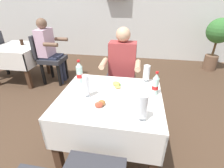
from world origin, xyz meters
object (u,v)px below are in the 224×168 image
seated_diner_far (122,69)px  plate_near_camera (99,107)px  chair_far_diner_seat (120,76)px  plate_far_diner (117,86)px  background_chair_right (48,56)px  background_dining_table (19,55)px  main_dining_table (110,110)px  potted_plant_corner (218,36)px  beer_glass_middle (86,87)px  background_table_tumbler (22,42)px  beer_glass_left (146,74)px  beer_glass_right (142,108)px  cola_bottle_secondary (155,85)px  cola_bottle_primary (80,73)px

seated_diner_far → plate_near_camera: seated_diner_far is taller
chair_far_diner_seat → plate_far_diner: (0.04, -0.66, 0.19)m
plate_near_camera → background_chair_right: (-1.47, 1.74, -0.19)m
background_dining_table → seated_diner_far: bearing=-19.8°
chair_far_diner_seat → plate_far_diner: size_ratio=4.08×
main_dining_table → plate_far_diner: plate_far_diner is taller
background_dining_table → potted_plant_corner: size_ratio=0.72×
plate_near_camera → beer_glass_middle: bearing=133.2°
plate_near_camera → potted_plant_corner: 3.62m
plate_far_diner → potted_plant_corner: bearing=53.2°
beer_glass_middle → background_table_tumbler: (-1.89, 1.66, -0.06)m
potted_plant_corner → beer_glass_left: bearing=-124.2°
beer_glass_left → plate_far_diner: bearing=-147.5°
main_dining_table → beer_glass_left: bearing=46.7°
background_table_tumbler → background_dining_table: bearing=-123.0°
seated_diner_far → potted_plant_corner: seated_diner_far is taller
seated_diner_far → plate_far_diner: seated_diner_far is taller
beer_glass_right → plate_near_camera: bearing=166.6°
plate_far_diner → background_chair_right: background_chair_right is taller
background_chair_right → beer_glass_right: bearing=-44.9°
main_dining_table → background_chair_right: size_ratio=1.04×
plate_far_diner → background_table_tumbler: (-2.15, 1.43, 0.04)m
seated_diner_far → beer_glass_right: (0.28, -1.04, 0.13)m
beer_glass_right → plate_far_diner: bearing=118.7°
cola_bottle_secondary → background_chair_right: (-1.96, 1.41, -0.28)m
plate_near_camera → beer_glass_left: beer_glass_left is taller
plate_far_diner → potted_plant_corner: (1.94, 2.59, 0.06)m
main_dining_table → chair_far_diner_seat: (0.00, 0.84, 0.00)m
beer_glass_left → cola_bottle_primary: size_ratio=0.73×
beer_glass_left → potted_plant_corner: 2.90m
main_dining_table → seated_diner_far: bearing=87.7°
chair_far_diner_seat → cola_bottle_primary: size_ratio=3.60×
chair_far_diner_seat → background_chair_right: 1.68m
background_dining_table → beer_glass_middle: bearing=-38.9°
beer_glass_middle → background_chair_right: bearing=129.8°
background_chair_right → beer_glass_left: bearing=-31.5°
seated_diner_far → beer_glass_right: size_ratio=5.45×
cola_bottle_secondary → plate_near_camera: bearing=-146.2°
main_dining_table → plate_far_diner: bearing=76.9°
seated_diner_far → background_table_tumbler: size_ratio=11.45×
chair_far_diner_seat → plate_near_camera: (-0.06, -1.06, 0.19)m
beer_glass_middle → cola_bottle_secondary: bearing=13.9°
plate_far_diner → cola_bottle_secondary: size_ratio=0.97×
cola_bottle_primary → cola_bottle_secondary: (0.81, -0.12, -0.01)m
beer_glass_middle → background_dining_table: 2.52m
chair_far_diner_seat → plate_near_camera: size_ratio=4.06×
beer_glass_middle → background_dining_table: (-1.95, 1.57, -0.30)m
chair_far_diner_seat → seated_diner_far: bearing=-75.2°
beer_glass_left → cola_bottle_primary: 0.75m
main_dining_table → beer_glass_left: (0.35, 0.37, 0.28)m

